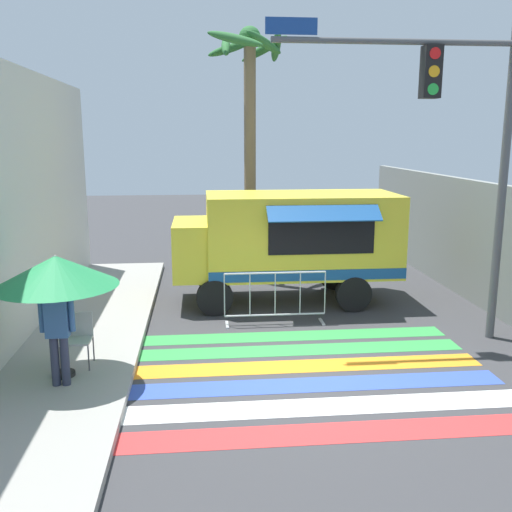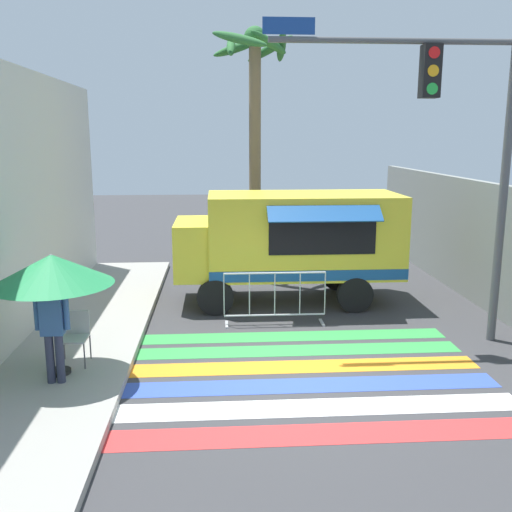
# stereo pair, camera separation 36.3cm
# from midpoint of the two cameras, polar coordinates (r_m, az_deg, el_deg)

# --- Properties ---
(ground_plane) EXTENTS (60.00, 60.00, 0.00)m
(ground_plane) POSITION_cam_midpoint_polar(r_m,az_deg,el_deg) (9.99, 4.85, -11.12)
(ground_plane) COLOR #38383A
(concrete_wall_right) EXTENTS (0.20, 16.00, 2.87)m
(concrete_wall_right) POSITION_cam_midpoint_polar(r_m,az_deg,el_deg) (13.86, 23.43, 0.67)
(concrete_wall_right) COLOR gray
(concrete_wall_right) RESTS_ON ground_plane
(crosswalk_painted) EXTENTS (6.40, 4.36, 0.01)m
(crosswalk_painted) POSITION_cam_midpoint_polar(r_m,az_deg,el_deg) (9.69, 5.14, -11.84)
(crosswalk_painted) COLOR red
(crosswalk_painted) RESTS_ON ground_plane
(food_truck) EXTENTS (5.23, 2.57, 2.58)m
(food_truck) POSITION_cam_midpoint_polar(r_m,az_deg,el_deg) (13.47, 3.82, 1.85)
(food_truck) COLOR yellow
(food_truck) RESTS_ON ground_plane
(traffic_signal_pole) EXTENTS (4.57, 0.29, 5.88)m
(traffic_signal_pole) POSITION_cam_midpoint_polar(r_m,az_deg,el_deg) (11.18, 20.64, 11.94)
(traffic_signal_pole) COLOR #515456
(traffic_signal_pole) RESTS_ON ground_plane
(patio_umbrella) EXTENTS (1.89, 1.89, 1.97)m
(patio_umbrella) POSITION_cam_midpoint_polar(r_m,az_deg,el_deg) (9.36, -18.69, -1.34)
(patio_umbrella) COLOR black
(patio_umbrella) RESTS_ON sidewalk_left
(folding_chair) EXTENTS (0.47, 0.47, 0.87)m
(folding_chair) POSITION_cam_midpoint_polar(r_m,az_deg,el_deg) (10.08, -16.73, -7.33)
(folding_chair) COLOR #4C4C51
(folding_chair) RESTS_ON sidewalk_left
(vendor_person) EXTENTS (0.53, 0.22, 1.67)m
(vendor_person) POSITION_cam_midpoint_polar(r_m,az_deg,el_deg) (9.22, -18.62, -6.48)
(vendor_person) COLOR #2D3347
(vendor_person) RESTS_ON sidewalk_left
(barricade_front) EXTENTS (2.15, 0.44, 1.13)m
(barricade_front) POSITION_cam_midpoint_polar(r_m,az_deg,el_deg) (11.98, 2.76, -4.26)
(barricade_front) COLOR #B7BABF
(barricade_front) RESTS_ON ground_plane
(palm_tree) EXTENTS (2.40, 2.53, 6.82)m
(palm_tree) POSITION_cam_midpoint_polar(r_m,az_deg,el_deg) (16.35, 0.52, 15.10)
(palm_tree) COLOR #7A664C
(palm_tree) RESTS_ON ground_plane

